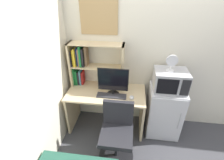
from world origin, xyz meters
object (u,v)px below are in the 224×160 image
mini_fridge (164,111)px  desk_fan (172,62)px  keyboard (112,96)px  hutch_bookshelf (88,63)px  microwave (170,80)px  wall_corkboard (99,16)px  computer_mouse (132,97)px  desk_chair (117,136)px  monitor (113,81)px

mini_fridge → desk_fan: size_ratio=3.56×
keyboard → desk_fan: size_ratio=1.88×
hutch_bookshelf → keyboard: size_ratio=1.91×
hutch_bookshelf → desk_fan: bearing=-8.5°
keyboard → desk_fan: desk_fan is taller
hutch_bookshelf → microwave: (1.28, -0.18, -0.12)m
desk_fan → wall_corkboard: size_ratio=0.44×
hutch_bookshelf → mini_fridge: 1.48m
computer_mouse → desk_fan: (0.52, 0.13, 0.55)m
keyboard → microwave: size_ratio=0.96×
wall_corkboard → microwave: bearing=-14.5°
desk_chair → wall_corkboard: bearing=113.8°
desk_fan → desk_chair: bearing=-140.7°
keyboard → wall_corkboard: size_ratio=0.82×
desk_chair → wall_corkboard: size_ratio=1.59×
hutch_bookshelf → monitor: size_ratio=1.87×
monitor → keyboard: 0.24m
desk_chair → computer_mouse: bearing=68.1°
computer_mouse → mini_fridge: mini_fridge is taller
computer_mouse → microwave: bearing=14.4°
hutch_bookshelf → computer_mouse: (0.74, -0.32, -0.39)m
monitor → desk_fan: desk_fan is taller
desk_chair → keyboard: bearing=107.1°
monitor → keyboard: size_ratio=1.02×
computer_mouse → desk_chair: bearing=-111.9°
wall_corkboard → mini_fridge: bearing=-14.7°
desk_chair → monitor: bearing=103.6°
keyboard → microwave: microwave is taller
desk_chair → mini_fridge: bearing=38.3°
desk_chair → desk_fan: bearing=39.3°
monitor → desk_fan: 0.88m
hutch_bookshelf → wall_corkboard: (0.19, 0.10, 0.70)m
hutch_bookshelf → desk_chair: (0.56, -0.75, -0.76)m
microwave → mini_fridge: bearing=-90.1°
computer_mouse → desk_fan: 0.77m
mini_fridge → desk_fan: (-0.03, -0.00, 0.88)m
mini_fridge → wall_corkboard: size_ratio=1.56×
computer_mouse → hutch_bookshelf: bearing=156.4°
hutch_bookshelf → mini_fridge: hutch_bookshelf is taller
computer_mouse → desk_fan: desk_fan is taller
desk_fan → monitor: bearing=-175.4°
hutch_bookshelf → keyboard: hutch_bookshelf is taller
keyboard → computer_mouse: size_ratio=4.81×
desk_fan → wall_corkboard: 1.23m
computer_mouse → wall_corkboard: bearing=142.5°
computer_mouse → desk_chair: 0.59m
desk_fan → wall_corkboard: (-1.07, 0.29, 0.53)m
keyboard → desk_chair: 0.59m
hutch_bookshelf → microwave: bearing=-8.1°
monitor → desk_fan: (0.81, 0.07, 0.33)m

